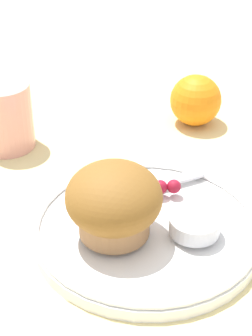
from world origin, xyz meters
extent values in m
plane|color=beige|center=(0.00, 0.00, 0.00)|extent=(3.00, 3.00, 0.00)
cylinder|color=white|center=(0.00, -0.01, 0.01)|extent=(0.25, 0.25, 0.01)
torus|color=white|center=(0.00, -0.01, 0.02)|extent=(0.25, 0.25, 0.01)
cylinder|color=#9E7047|center=(-0.04, -0.03, 0.04)|extent=(0.07, 0.07, 0.04)
ellipsoid|color=brown|center=(-0.04, -0.03, 0.06)|extent=(0.10, 0.10, 0.07)
cylinder|color=silver|center=(0.05, -0.03, 0.03)|extent=(0.05, 0.05, 0.02)
cylinder|color=silver|center=(0.05, -0.03, 0.04)|extent=(0.05, 0.05, 0.00)
sphere|color=maroon|center=(0.02, 0.04, 0.03)|extent=(0.02, 0.02, 0.02)
sphere|color=maroon|center=(0.04, 0.04, 0.03)|extent=(0.02, 0.02, 0.02)
cube|color=silver|center=(0.01, 0.05, 0.02)|extent=(0.15, 0.07, 0.00)
sphere|color=orange|center=(0.10, 0.24, 0.04)|extent=(0.08, 0.08, 0.08)
cylinder|color=#E5998C|center=(-0.17, 0.20, 0.05)|extent=(0.08, 0.08, 0.09)
camera|label=1|loc=(-0.06, -0.49, 0.40)|focal=60.00mm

